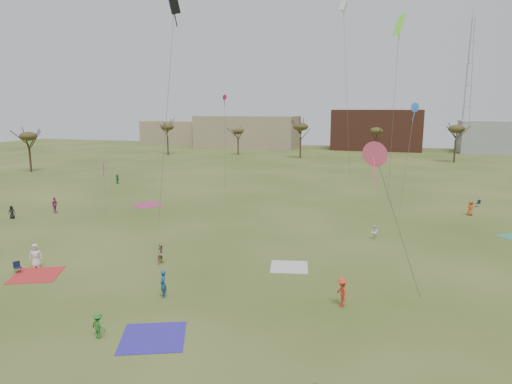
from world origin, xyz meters
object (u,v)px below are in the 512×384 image
(camp_chair_right, at_px, (477,205))
(radio_tower, at_px, (468,85))
(flyer_near_center, at_px, (98,326))
(flyer_near_right, at_px, (163,284))
(flyer_near_left, at_px, (36,256))
(camp_chair_left, at_px, (18,270))

(camp_chair_right, xyz_separation_m, radio_tower, (8.56, 86.11, 18.95))
(flyer_near_center, bearing_deg, flyer_near_right, -83.61)
(flyer_near_left, distance_m, flyer_near_center, 14.35)
(camp_chair_left, xyz_separation_m, radio_tower, (46.17, 122.69, 18.95))
(flyer_near_left, distance_m, flyer_near_right, 12.69)
(flyer_near_left, bearing_deg, camp_chair_right, 6.48)
(camp_chair_left, bearing_deg, flyer_near_center, -88.95)
(flyer_near_right, bearing_deg, camp_chair_right, 113.30)
(flyer_near_right, distance_m, radio_tower, 129.13)
(flyer_near_left, bearing_deg, camp_chair_left, -142.89)
(camp_chair_left, distance_m, radio_tower, 132.45)
(flyer_near_left, bearing_deg, radio_tower, 32.44)
(radio_tower, bearing_deg, flyer_near_left, -110.68)
(flyer_near_right, relative_size, radio_tower, 0.05)
(camp_chair_left, xyz_separation_m, camp_chair_right, (37.61, 36.58, 0.00))
(flyer_near_center, xyz_separation_m, radio_tower, (33.95, 129.41, 18.48))
(flyer_near_right, distance_m, camp_chair_right, 44.75)
(flyer_near_center, height_order, camp_chair_right, flyer_near_center)
(flyer_near_left, bearing_deg, flyer_near_right, -46.78)
(flyer_near_left, xyz_separation_m, radio_tower, (45.76, 121.25, 18.25))
(flyer_near_center, bearing_deg, camp_chair_right, -107.30)
(flyer_near_left, height_order, radio_tower, radio_tower)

